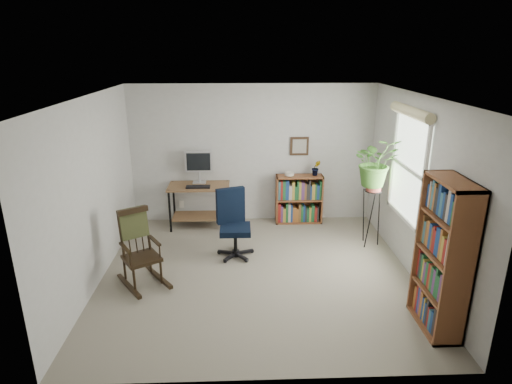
{
  "coord_description": "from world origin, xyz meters",
  "views": [
    {
      "loc": [
        -0.22,
        -5.23,
        2.95
      ],
      "look_at": [
        0.0,
        0.4,
        1.05
      ],
      "focal_mm": 30.0,
      "sensor_mm": 36.0,
      "label": 1
    }
  ],
  "objects_px": {
    "rocking_chair": "(141,248)",
    "low_bookshelf": "(299,199)",
    "desk": "(200,206)",
    "office_chair": "(235,224)",
    "tall_bookshelf": "(443,257)"
  },
  "relations": [
    {
      "from": "tall_bookshelf",
      "to": "low_bookshelf",
      "type": "bearing_deg",
      "value": 109.91
    },
    {
      "from": "office_chair",
      "to": "rocking_chair",
      "type": "bearing_deg",
      "value": -167.37
    },
    {
      "from": "office_chair",
      "to": "tall_bookshelf",
      "type": "relative_size",
      "value": 0.6
    },
    {
      "from": "office_chair",
      "to": "tall_bookshelf",
      "type": "height_order",
      "value": "tall_bookshelf"
    },
    {
      "from": "desk",
      "to": "office_chair",
      "type": "distance_m",
      "value": 1.33
    },
    {
      "from": "rocking_chair",
      "to": "low_bookshelf",
      "type": "height_order",
      "value": "rocking_chair"
    },
    {
      "from": "office_chair",
      "to": "rocking_chair",
      "type": "xyz_separation_m",
      "value": [
        -1.2,
        -0.75,
        0.0
      ]
    },
    {
      "from": "desk",
      "to": "tall_bookshelf",
      "type": "xyz_separation_m",
      "value": [
        2.84,
        -2.94,
        0.48
      ]
    },
    {
      "from": "desk",
      "to": "rocking_chair",
      "type": "height_order",
      "value": "rocking_chair"
    },
    {
      "from": "office_chair",
      "to": "low_bookshelf",
      "type": "distance_m",
      "value": 1.7
    },
    {
      "from": "desk",
      "to": "low_bookshelf",
      "type": "relative_size",
      "value": 1.2
    },
    {
      "from": "low_bookshelf",
      "to": "rocking_chair",
      "type": "bearing_deg",
      "value": -138.6
    },
    {
      "from": "desk",
      "to": "rocking_chair",
      "type": "distance_m",
      "value": 2.01
    },
    {
      "from": "office_chair",
      "to": "tall_bookshelf",
      "type": "distance_m",
      "value": 2.86
    },
    {
      "from": "desk",
      "to": "rocking_chair",
      "type": "relative_size",
      "value": 1.0
    }
  ]
}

